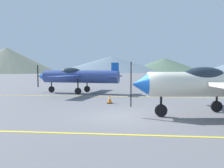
{
  "coord_description": "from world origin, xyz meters",
  "views": [
    {
      "loc": [
        0.48,
        -11.8,
        2.33
      ],
      "look_at": [
        -1.42,
        6.0,
        1.2
      ],
      "focal_mm": 39.56,
      "sensor_mm": 36.0,
      "label": 1
    }
  ],
  "objects": [
    {
      "name": "traffic_cone_front",
      "position": [
        -1.4,
        4.42,
        0.29
      ],
      "size": [
        0.36,
        0.36,
        0.59
      ],
      "color": "black",
      "rests_on": "ground_plane"
    },
    {
      "name": "apron_line_near",
      "position": [
        0.0,
        -3.29,
        0.01
      ],
      "size": [
        80.0,
        0.16,
        0.01
      ],
      "primitive_type": "cube",
      "color": "yellow",
      "rests_on": "ground_plane"
    },
    {
      "name": "airplane_near",
      "position": [
        4.26,
        0.52,
        1.61
      ],
      "size": [
        8.35,
        9.58,
        2.86
      ],
      "color": "silver",
      "rests_on": "ground_plane"
    },
    {
      "name": "airplane_mid",
      "position": [
        -5.25,
        11.0,
        1.61
      ],
      "size": [
        8.36,
        9.58,
        2.86
      ],
      "color": "#33478C",
      "rests_on": "ground_plane"
    },
    {
      "name": "hill_centerright",
      "position": [
        17.24,
        150.71,
        4.53
      ],
      "size": [
        51.11,
        51.11,
        9.06
      ],
      "primitive_type": "cone",
      "color": "#4C6651",
      "rests_on": "ground_plane"
    },
    {
      "name": "apron_line_far",
      "position": [
        0.0,
        8.43,
        0.01
      ],
      "size": [
        80.0,
        0.16,
        0.01
      ],
      "primitive_type": "cube",
      "color": "yellow",
      "rests_on": "ground_plane"
    },
    {
      "name": "hill_centerleft",
      "position": [
        -17.08,
        146.8,
        5.11
      ],
      "size": [
        71.55,
        71.55,
        10.22
      ],
      "primitive_type": "cone",
      "color": "slate",
      "rests_on": "ground_plane"
    },
    {
      "name": "ground_plane",
      "position": [
        0.0,
        0.0,
        0.0
      ],
      "size": [
        400.0,
        400.0,
        0.0
      ],
      "primitive_type": "plane",
      "color": "slate"
    },
    {
      "name": "hill_left",
      "position": [
        -67.51,
        110.07,
        6.64
      ],
      "size": [
        53.62,
        53.62,
        13.28
      ],
      "primitive_type": "cone",
      "color": "slate",
      "rests_on": "ground_plane"
    }
  ]
}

